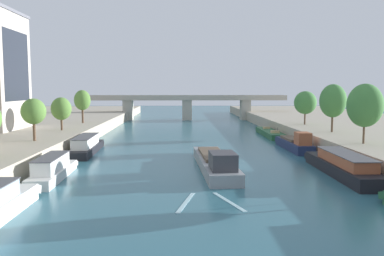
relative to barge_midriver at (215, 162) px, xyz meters
name	(u,v)px	position (x,y,z in m)	size (l,w,h in m)	color
barge_midriver	(215,162)	(0.00, 0.00, 0.00)	(4.30, 19.84, 3.00)	gray
wake_behind_barge	(207,202)	(-1.79, -13.08, -0.92)	(5.59, 6.03, 0.03)	#A0CCD6
moored_boat_left_second	(53,169)	(-17.38, -4.01, 0.11)	(2.71, 12.09, 2.51)	silver
moored_boat_left_gap_after	(86,146)	(-17.73, 12.61, 0.14)	(3.26, 14.74, 2.59)	black
moored_boat_right_lone	(343,165)	(13.64, -3.21, 0.14)	(3.34, 16.90, 2.55)	black
moored_boat_right_end	(295,144)	(13.58, 14.85, 0.04)	(2.74, 13.44, 3.13)	#1E284C
moored_boat_right_downstream	(270,133)	(13.86, 33.26, -0.39)	(2.98, 16.84, 2.16)	#235633
tree_left_by_lamp	(33,112)	(-23.35, 7.59, 5.45)	(3.21, 3.21, 5.61)	brown
tree_left_far	(61,109)	(-23.66, 20.97, 5.12)	(3.32, 3.32, 5.44)	brown
tree_left_third	(82,100)	(-23.48, 34.69, 6.10)	(3.22, 3.22, 6.57)	brown
tree_right_by_lamp	(365,105)	(19.03, 3.61, 6.38)	(4.40, 4.40, 7.52)	brown
tree_right_far	(333,101)	(20.09, 16.88, 6.52)	(4.15, 4.15, 7.59)	brown
tree_right_past_mid	(305,103)	(19.88, 30.10, 5.75)	(4.22, 4.22, 6.38)	brown
bridge_far	(187,104)	(-1.94, 73.75, 3.72)	(59.02, 4.40, 7.35)	#ADA899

